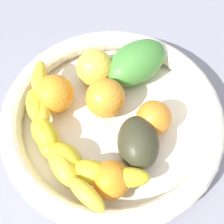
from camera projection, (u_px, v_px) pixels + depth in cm
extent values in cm
cube|color=gray|center=(112.00, 130.00, 50.96)|extent=(120.00, 120.00, 3.00)
cylinder|color=silver|center=(112.00, 123.00, 48.94)|extent=(32.73, 32.73, 1.65)
torus|color=silver|center=(112.00, 116.00, 46.73)|extent=(35.13, 35.13, 3.43)
ellipsoid|color=yellow|center=(35.00, 105.00, 45.56)|extent=(6.43, 4.59, 2.71)
ellipsoid|color=yellow|center=(44.00, 133.00, 44.00)|extent=(6.70, 6.39, 3.45)
ellipsoid|color=yellow|center=(65.00, 158.00, 42.86)|extent=(6.59, 7.17, 4.18)
ellipsoid|color=yellow|center=(93.00, 173.00, 41.02)|extent=(4.56, 6.43, 3.45)
ellipsoid|color=yellow|center=(128.00, 177.00, 39.94)|extent=(3.46, 6.16, 2.71)
ellipsoid|color=yellow|center=(39.00, 77.00, 47.26)|extent=(6.55, 3.23, 2.29)
ellipsoid|color=yellow|center=(41.00, 109.00, 45.82)|extent=(6.89, 4.93, 2.91)
ellipsoid|color=yellow|center=(50.00, 142.00, 44.49)|extent=(7.19, 6.34, 3.53)
ellipsoid|color=yellow|center=(63.00, 168.00, 41.15)|extent=(6.53, 6.45, 2.91)
ellipsoid|color=yellow|center=(87.00, 194.00, 38.13)|extent=(5.42, 6.48, 2.29)
sphere|color=orange|center=(111.00, 179.00, 40.69)|extent=(5.43, 5.43, 5.43)
sphere|color=orange|center=(106.00, 98.00, 46.65)|extent=(6.34, 6.34, 6.34)
sphere|color=orange|center=(154.00, 118.00, 45.41)|extent=(5.48, 5.48, 5.48)
sphere|color=orange|center=(54.00, 94.00, 47.08)|extent=(6.27, 6.27, 6.27)
ellipsoid|color=#363622|center=(138.00, 143.00, 43.26)|extent=(9.33, 7.59, 5.70)
ellipsoid|color=#458C38|center=(136.00, 63.00, 50.24)|extent=(13.22, 13.13, 6.20)
sphere|color=yellow|center=(95.00, 68.00, 49.60)|extent=(6.31, 6.31, 6.31)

